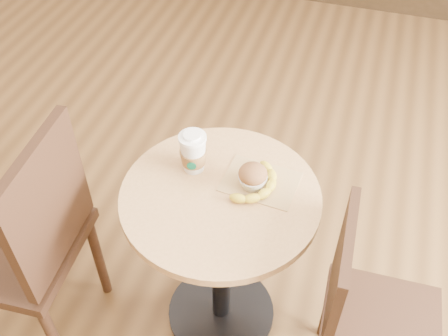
{
  "coord_description": "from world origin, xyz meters",
  "views": [
    {
      "loc": [
        0.42,
        -0.99,
        2.0
      ],
      "look_at": [
        0.08,
        0.12,
        0.83
      ],
      "focal_mm": 42.0,
      "sensor_mm": 36.0,
      "label": 1
    }
  ],
  "objects_px": {
    "banana": "(258,183)",
    "cafe_table": "(221,239)",
    "chair_left": "(29,241)",
    "muffin": "(253,177)",
    "coffee_cup": "(193,153)",
    "chair_right": "(364,315)"
  },
  "relations": [
    {
      "from": "chair_right",
      "to": "coffee_cup",
      "type": "bearing_deg",
      "value": 70.27
    },
    {
      "from": "banana",
      "to": "cafe_table",
      "type": "bearing_deg",
      "value": -126.78
    },
    {
      "from": "cafe_table",
      "to": "muffin",
      "type": "bearing_deg",
      "value": 35.74
    },
    {
      "from": "muffin",
      "to": "banana",
      "type": "distance_m",
      "value": 0.03
    },
    {
      "from": "chair_left",
      "to": "banana",
      "type": "relative_size",
      "value": 4.55
    },
    {
      "from": "chair_left",
      "to": "muffin",
      "type": "relative_size",
      "value": 10.52
    },
    {
      "from": "coffee_cup",
      "to": "banana",
      "type": "relative_size",
      "value": 0.69
    },
    {
      "from": "chair_left",
      "to": "muffin",
      "type": "height_order",
      "value": "chair_left"
    },
    {
      "from": "cafe_table",
      "to": "chair_left",
      "type": "distance_m",
      "value": 0.66
    },
    {
      "from": "cafe_table",
      "to": "muffin",
      "type": "xyz_separation_m",
      "value": [
        0.09,
        0.06,
        0.28
      ]
    },
    {
      "from": "muffin",
      "to": "banana",
      "type": "height_order",
      "value": "muffin"
    },
    {
      "from": "muffin",
      "to": "cafe_table",
      "type": "bearing_deg",
      "value": -144.26
    },
    {
      "from": "chair_left",
      "to": "muffin",
      "type": "bearing_deg",
      "value": 109.34
    },
    {
      "from": "coffee_cup",
      "to": "muffin",
      "type": "xyz_separation_m",
      "value": [
        0.21,
        -0.02,
        -0.02
      ]
    },
    {
      "from": "chair_right",
      "to": "coffee_cup",
      "type": "distance_m",
      "value": 0.76
    },
    {
      "from": "cafe_table",
      "to": "chair_left",
      "type": "relative_size",
      "value": 0.75
    },
    {
      "from": "cafe_table",
      "to": "banana",
      "type": "bearing_deg",
      "value": 31.0
    },
    {
      "from": "cafe_table",
      "to": "banana",
      "type": "height_order",
      "value": "banana"
    },
    {
      "from": "banana",
      "to": "chair_left",
      "type": "bearing_deg",
      "value": -135.5
    },
    {
      "from": "chair_right",
      "to": "coffee_cup",
      "type": "relative_size",
      "value": 5.66
    },
    {
      "from": "chair_left",
      "to": "coffee_cup",
      "type": "xyz_separation_m",
      "value": [
        0.5,
        0.32,
        0.27
      ]
    },
    {
      "from": "banana",
      "to": "coffee_cup",
      "type": "bearing_deg",
      "value": -163.3
    }
  ]
}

